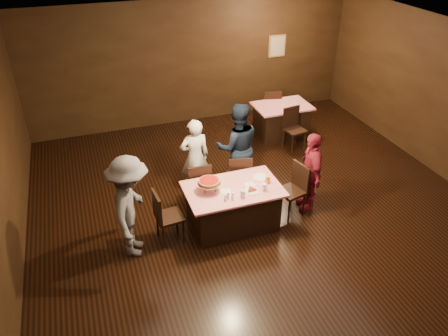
% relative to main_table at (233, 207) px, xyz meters
% --- Properties ---
extents(room, '(10.00, 10.04, 3.02)m').
position_rel_main_table_xyz_m(room, '(0.59, -0.60, 1.75)').
color(room, black).
rests_on(room, ground).
extents(main_table, '(1.60, 1.00, 0.77)m').
position_rel_main_table_xyz_m(main_table, '(0.00, 0.00, 0.00)').
color(main_table, red).
rests_on(main_table, ground).
extents(back_table, '(1.30, 0.90, 0.77)m').
position_rel_main_table_xyz_m(back_table, '(2.28, 2.85, 0.00)').
color(back_table, red).
rests_on(back_table, ground).
extents(chair_far_left, '(0.43, 0.43, 0.95)m').
position_rel_main_table_xyz_m(chair_far_left, '(-0.40, 0.75, 0.09)').
color(chair_far_left, black).
rests_on(chair_far_left, ground).
extents(chair_far_right, '(0.51, 0.51, 0.95)m').
position_rel_main_table_xyz_m(chair_far_right, '(0.40, 0.75, 0.09)').
color(chair_far_right, black).
rests_on(chair_far_right, ground).
extents(chair_end_left, '(0.45, 0.45, 0.95)m').
position_rel_main_table_xyz_m(chair_end_left, '(-1.10, 0.00, 0.09)').
color(chair_end_left, black).
rests_on(chair_end_left, ground).
extents(chair_end_right, '(0.51, 0.51, 0.95)m').
position_rel_main_table_xyz_m(chair_end_right, '(1.10, 0.00, 0.09)').
color(chair_end_right, black).
rests_on(chair_end_right, ground).
extents(chair_back_near, '(0.48, 0.48, 0.95)m').
position_rel_main_table_xyz_m(chair_back_near, '(2.28, 2.15, 0.09)').
color(chair_back_near, black).
rests_on(chair_back_near, ground).
extents(chair_back_far, '(0.51, 0.51, 0.95)m').
position_rel_main_table_xyz_m(chair_back_far, '(2.28, 3.45, 0.09)').
color(chair_back_far, black).
rests_on(chair_back_far, ground).
extents(diner_white_jacket, '(0.56, 0.37, 1.53)m').
position_rel_main_table_xyz_m(diner_white_jacket, '(-0.31, 1.21, 0.38)').
color(diner_white_jacket, silver).
rests_on(diner_white_jacket, ground).
extents(diner_navy_hoodie, '(0.95, 0.79, 1.75)m').
position_rel_main_table_xyz_m(diner_navy_hoodie, '(0.50, 1.13, 0.49)').
color(diner_navy_hoodie, black).
rests_on(diner_navy_hoodie, ground).
extents(diner_grey_knit, '(0.95, 1.25, 1.72)m').
position_rel_main_table_xyz_m(diner_grey_knit, '(-1.70, -0.10, 0.48)').
color(diner_grey_knit, '#5D5E63').
rests_on(diner_grey_knit, ground).
extents(diner_red_shirt, '(0.57, 0.94, 1.50)m').
position_rel_main_table_xyz_m(diner_red_shirt, '(1.49, 0.07, 0.37)').
color(diner_red_shirt, maroon).
rests_on(diner_red_shirt, ground).
extents(pizza_stand, '(0.38, 0.38, 0.22)m').
position_rel_main_table_xyz_m(pizza_stand, '(-0.40, 0.05, 0.57)').
color(pizza_stand, black).
rests_on(pizza_stand, main_table).
extents(plate_with_slice, '(0.25, 0.25, 0.06)m').
position_rel_main_table_xyz_m(plate_with_slice, '(0.25, -0.18, 0.41)').
color(plate_with_slice, white).
rests_on(plate_with_slice, main_table).
extents(plate_empty, '(0.25, 0.25, 0.01)m').
position_rel_main_table_xyz_m(plate_empty, '(0.55, 0.15, 0.39)').
color(plate_empty, white).
rests_on(plate_empty, main_table).
extents(glass_front_left, '(0.08, 0.08, 0.14)m').
position_rel_main_table_xyz_m(glass_front_left, '(0.05, -0.30, 0.46)').
color(glass_front_left, silver).
rests_on(glass_front_left, main_table).
extents(glass_front_right, '(0.08, 0.08, 0.14)m').
position_rel_main_table_xyz_m(glass_front_right, '(0.45, -0.25, 0.46)').
color(glass_front_right, silver).
rests_on(glass_front_right, main_table).
extents(glass_amber, '(0.08, 0.08, 0.14)m').
position_rel_main_table_xyz_m(glass_amber, '(0.60, -0.05, 0.46)').
color(glass_amber, '#BF7F26').
rests_on(glass_amber, main_table).
extents(condiments, '(0.17, 0.10, 0.09)m').
position_rel_main_table_xyz_m(condiments, '(-0.18, -0.28, 0.43)').
color(condiments, silver).
rests_on(condiments, main_table).
extents(napkin_center, '(0.19, 0.19, 0.01)m').
position_rel_main_table_xyz_m(napkin_center, '(0.30, 0.00, 0.39)').
color(napkin_center, white).
rests_on(napkin_center, main_table).
extents(napkin_left, '(0.21, 0.21, 0.01)m').
position_rel_main_table_xyz_m(napkin_left, '(-0.15, -0.05, 0.39)').
color(napkin_left, white).
rests_on(napkin_left, main_table).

